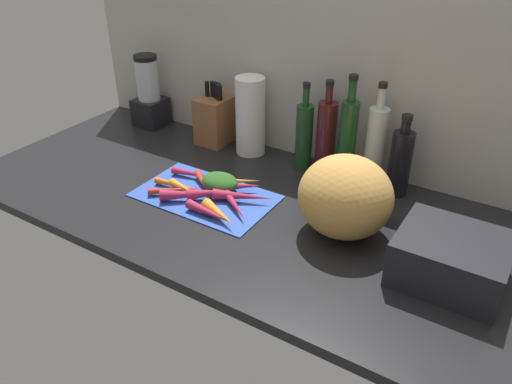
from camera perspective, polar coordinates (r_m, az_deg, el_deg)
ground_plane at (r=157.04cm, az=-2.81°, el=-0.97°), size 170.00×80.00×3.00cm
wall_back at (r=174.17cm, az=4.30°, el=13.65°), size 170.00×3.00×60.00cm
cutting_board at (r=156.58cm, az=-5.75°, el=-0.39°), size 42.49×25.52×0.80cm
carrot_0 at (r=157.82cm, az=-9.15°, el=0.24°), size 14.03×12.09×2.15cm
carrot_1 at (r=147.60cm, az=-2.34°, el=-1.58°), size 13.82×10.88×2.62cm
carrot_2 at (r=153.39cm, az=-7.66°, el=-0.29°), size 15.99×12.55×3.55cm
carrot_3 at (r=160.27cm, az=-8.80°, el=0.76°), size 16.63×4.36×2.08cm
carrot_4 at (r=165.60cm, az=-6.94°, el=2.03°), size 16.24×5.60×2.41cm
carrot_5 at (r=157.47cm, az=-8.00°, el=0.37°), size 12.80×4.48×2.64cm
carrot_6 at (r=151.46cm, az=-1.53°, el=-0.49°), size 17.83×10.19×3.32cm
carrot_7 at (r=143.70cm, az=-4.17°, el=-2.45°), size 14.18×8.06×3.37cm
carrot_8 at (r=153.47cm, az=-5.24°, el=-0.12°), size 12.82×11.70×3.52cm
carrot_9 at (r=160.13cm, az=-5.98°, el=1.05°), size 12.08×10.06×2.58cm
carrot_10 at (r=156.45cm, az=-2.12°, el=0.64°), size 13.36×11.30×3.51cm
carrot_11 at (r=144.64cm, az=-5.23°, el=-2.38°), size 16.94×4.38×2.88cm
carrot_12 at (r=160.16cm, az=-2.30°, el=1.23°), size 14.46×10.86×2.67cm
carrot_greens_pile at (r=157.59cm, az=-4.10°, el=1.15°), size 12.05×9.27×5.10cm
winter_squash at (r=136.23cm, az=10.05°, el=-0.54°), size 25.60×24.42×22.60cm
knife_block at (r=188.97cm, az=-4.48°, el=8.28°), size 10.86×14.85×22.81cm
blender_appliance at (r=206.32cm, az=-11.97°, el=10.60°), size 11.51×11.51×28.18cm
paper_towel_roll at (r=177.81cm, az=-0.65°, el=8.56°), size 10.26×10.26×27.64cm
bottle_0 at (r=168.82cm, az=5.45°, el=6.41°), size 5.69×5.69×29.71cm
bottle_1 at (r=166.41cm, az=7.91°, el=6.24°), size 6.42×6.42×31.47cm
bottle_2 at (r=160.55cm, az=10.29°, el=5.83°), size 5.44×5.44×35.39cm
bottle_3 at (r=160.59cm, az=13.30°, el=5.10°), size 6.15×6.15×33.86cm
bottle_4 at (r=158.81cm, az=15.97°, el=3.29°), size 6.73×6.73×26.06cm
dish_rack at (r=129.57cm, az=21.15°, el=-7.05°), size 25.30×21.85×12.00cm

